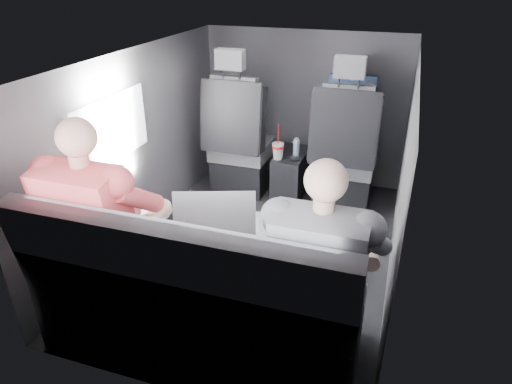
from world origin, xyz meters
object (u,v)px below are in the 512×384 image
(soda_cup, at_px, (278,150))
(laptop_black, at_px, (342,245))
(passenger_rear_right, at_px, (323,271))
(passenger_rear_left, at_px, (107,227))
(front_seat_right, at_px, (344,161))
(water_bottle, at_px, (296,148))
(laptop_white, at_px, (130,215))
(laptop_silver, at_px, (224,224))
(passenger_front_right, at_px, (350,111))
(front_seat_left, at_px, (240,149))
(center_console, at_px, (291,175))
(rear_bench, at_px, (194,310))

(soda_cup, xyz_separation_m, laptop_black, (0.73, -1.48, 0.15))
(passenger_rear_right, bearing_deg, passenger_rear_left, -179.96)
(laptop_black, bearing_deg, passenger_rear_left, -169.39)
(laptop_black, height_order, passenger_rear_right, passenger_rear_right)
(front_seat_right, distance_m, water_bottle, 0.41)
(laptop_white, height_order, laptop_silver, laptop_silver)
(front_seat_right, xyz_separation_m, passenger_front_right, (-0.01, 0.26, 0.34))
(front_seat_left, distance_m, passenger_rear_right, 2.10)
(soda_cup, distance_m, laptop_silver, 1.50)
(laptop_silver, distance_m, passenger_rear_left, 0.59)
(water_bottle, xyz_separation_m, laptop_white, (-0.53, -1.65, 0.16))
(center_console, relative_size, soda_cup, 1.64)
(front_seat_right, xyz_separation_m, laptop_silver, (-0.40, -1.60, 0.24))
(laptop_white, bearing_deg, water_bottle, 72.23)
(front_seat_right, distance_m, rear_bench, 1.96)
(center_console, distance_m, rear_bench, 1.94)
(passenger_front_right, bearing_deg, water_bottle, -146.07)
(rear_bench, height_order, soda_cup, rear_bench)
(rear_bench, bearing_deg, center_console, 90.00)
(soda_cup, bearing_deg, rear_bench, -87.52)
(front_seat_left, distance_m, laptop_silver, 1.69)
(rear_bench, bearing_deg, passenger_rear_left, 169.49)
(front_seat_left, height_order, water_bottle, front_seat_left)
(laptop_white, distance_m, passenger_rear_right, 1.09)
(rear_bench, height_order, laptop_silver, rear_bench)
(laptop_black, bearing_deg, front_seat_right, 97.43)
(passenger_rear_left, relative_size, passenger_rear_right, 1.04)
(front_seat_left, relative_size, passenger_rear_left, 1.02)
(soda_cup, height_order, passenger_front_right, passenger_front_right)
(passenger_rear_left, bearing_deg, laptop_white, 78.22)
(soda_cup, relative_size, passenger_front_right, 0.40)
(front_seat_right, height_order, water_bottle, front_seat_right)
(center_console, relative_size, laptop_silver, 1.01)
(front_seat_right, relative_size, passenger_rear_right, 1.06)
(passenger_rear_left, bearing_deg, laptop_silver, 20.63)
(front_seat_right, distance_m, laptop_silver, 1.67)
(center_console, height_order, soda_cup, soda_cup)
(front_seat_left, distance_m, soda_cup, 0.40)
(front_seat_right, height_order, passenger_rear_right, front_seat_right)
(laptop_silver, xyz_separation_m, passenger_front_right, (0.39, 1.86, 0.10))
(water_bottle, height_order, passenger_rear_right, passenger_rear_right)
(center_console, height_order, rear_bench, rear_bench)
(laptop_white, height_order, passenger_front_right, passenger_front_right)
(rear_bench, distance_m, passenger_rear_right, 0.68)
(front_seat_left, bearing_deg, front_seat_right, 0.00)
(front_seat_left, relative_size, water_bottle, 8.00)
(passenger_rear_left, height_order, passenger_rear_right, passenger_rear_left)
(passenger_front_right, bearing_deg, front_seat_left, -163.76)
(laptop_black, distance_m, passenger_rear_left, 1.19)
(front_seat_left, bearing_deg, passenger_rear_right, -59.77)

